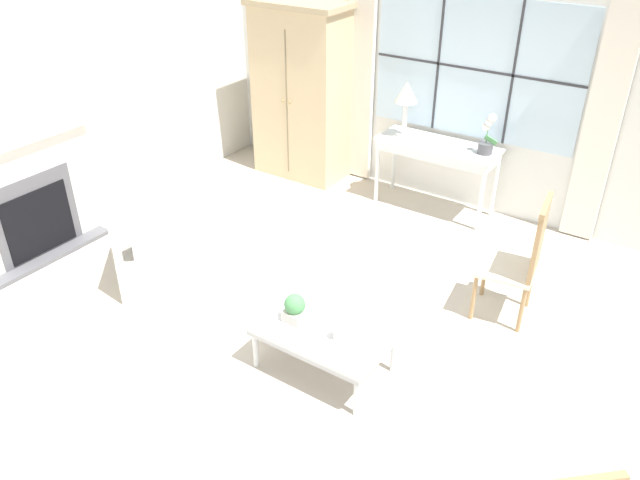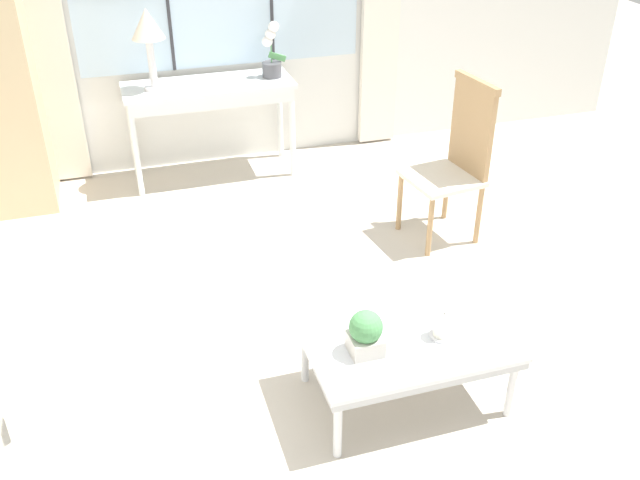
# 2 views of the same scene
# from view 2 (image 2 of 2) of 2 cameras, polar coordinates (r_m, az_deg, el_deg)

# --- Properties ---
(ground_plane) EXTENTS (14.00, 14.00, 0.00)m
(ground_plane) POSITION_cam_2_polar(r_m,az_deg,el_deg) (3.64, 2.20, -12.22)
(ground_plane) COLOR #BCB2A3
(console_table) EXTENTS (1.27, 0.47, 0.75)m
(console_table) POSITION_cam_2_polar(r_m,az_deg,el_deg) (5.56, -8.88, 11.43)
(console_table) COLOR silver
(console_table) RESTS_ON ground_plane
(table_lamp) EXTENTS (0.24, 0.24, 0.58)m
(table_lamp) POSITION_cam_2_polar(r_m,az_deg,el_deg) (5.35, -13.63, 16.08)
(table_lamp) COLOR silver
(table_lamp) RESTS_ON console_table
(potted_orchid) EXTENTS (0.19, 0.15, 0.42)m
(potted_orchid) POSITION_cam_2_polar(r_m,az_deg,el_deg) (5.58, -3.90, 14.50)
(potted_orchid) COLOR #4C4C51
(potted_orchid) RESTS_ON console_table
(armchair_upholstered) EXTENTS (1.26, 1.25, 0.78)m
(armchair_upholstered) POSITION_cam_2_polar(r_m,az_deg,el_deg) (3.54, -23.59, -11.00)
(armchair_upholstered) COLOR silver
(armchair_upholstered) RESTS_ON ground_plane
(side_chair_wooden) EXTENTS (0.50, 0.50, 1.08)m
(side_chair_wooden) POSITION_cam_2_polar(r_m,az_deg,el_deg) (4.75, 10.94, 6.76)
(side_chair_wooden) COLOR beige
(side_chair_wooden) RESTS_ON ground_plane
(coffee_table) EXTENTS (0.96, 0.62, 0.37)m
(coffee_table) POSITION_cam_2_polar(r_m,az_deg,el_deg) (3.43, 6.99, -8.25)
(coffee_table) COLOR silver
(coffee_table) RESTS_ON ground_plane
(potted_plant_small) EXTENTS (0.16, 0.16, 0.22)m
(potted_plant_small) POSITION_cam_2_polar(r_m,az_deg,el_deg) (3.24, 3.68, -7.41)
(potted_plant_small) COLOR #BCB7AD
(potted_plant_small) RESTS_ON coffee_table
(pillar_candle) EXTENTS (0.13, 0.13, 0.14)m
(pillar_candle) POSITION_cam_2_polar(r_m,az_deg,el_deg) (3.40, 9.83, -6.82)
(pillar_candle) COLOR silver
(pillar_candle) RESTS_ON coffee_table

